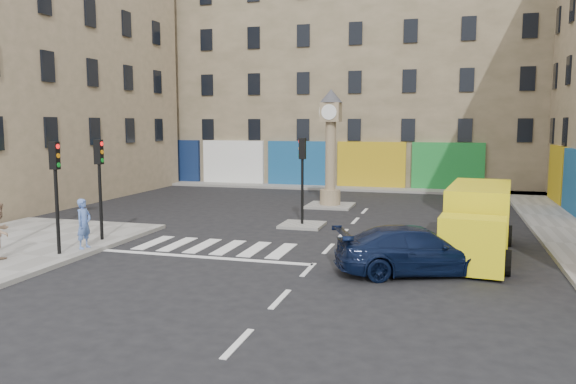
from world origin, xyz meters
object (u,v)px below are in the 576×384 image
at_px(traffic_light_left_near, 56,180).
at_px(pedestrian_blue, 84,224).
at_px(navy_sedan, 417,250).
at_px(traffic_light_left_far, 99,173).
at_px(yellow_van, 478,221).
at_px(clock_pillar, 331,140).
at_px(traffic_light_island, 302,167).

relative_size(traffic_light_left_near, pedestrian_blue, 2.15).
height_order(traffic_light_left_near, navy_sedan, traffic_light_left_near).
distance_m(traffic_light_left_far, yellow_van, 13.54).
relative_size(traffic_light_left_far, clock_pillar, 0.61).
bearing_deg(yellow_van, traffic_light_left_far, -165.94).
bearing_deg(pedestrian_blue, navy_sedan, -84.66).
height_order(navy_sedan, yellow_van, yellow_van).
distance_m(yellow_van, pedestrian_blue, 13.45).
bearing_deg(traffic_light_left_far, yellow_van, 8.07).
bearing_deg(clock_pillar, traffic_light_left_near, -114.55).
bearing_deg(clock_pillar, navy_sedan, -67.47).
distance_m(traffic_light_left_near, traffic_light_island, 10.03).
bearing_deg(pedestrian_blue, clock_pillar, -21.51).
distance_m(traffic_light_left_far, navy_sedan, 11.69).
bearing_deg(clock_pillar, pedestrian_blue, -115.04).
height_order(traffic_light_left_far, traffic_light_island, traffic_light_left_far).
height_order(traffic_light_left_far, pedestrian_blue, traffic_light_left_far).
distance_m(traffic_light_left_far, traffic_light_island, 8.30).
bearing_deg(traffic_light_island, traffic_light_left_near, -128.93).
height_order(traffic_light_left_near, traffic_light_left_far, same).
bearing_deg(traffic_light_left_near, pedestrian_blue, 72.50).
bearing_deg(traffic_light_left_far, pedestrian_blue, -78.30).
bearing_deg(clock_pillar, traffic_light_left_far, -118.94).
distance_m(traffic_light_left_near, yellow_van, 14.08).
distance_m(traffic_light_island, navy_sedan, 8.52).
height_order(clock_pillar, pedestrian_blue, clock_pillar).
distance_m(traffic_light_left_far, pedestrian_blue, 2.19).
bearing_deg(navy_sedan, traffic_light_island, 16.53).
bearing_deg(navy_sedan, clock_pillar, 0.48).
height_order(traffic_light_left_near, clock_pillar, clock_pillar).
xyz_separation_m(clock_pillar, navy_sedan, (5.18, -12.49, -2.84)).
distance_m(clock_pillar, navy_sedan, 13.82).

